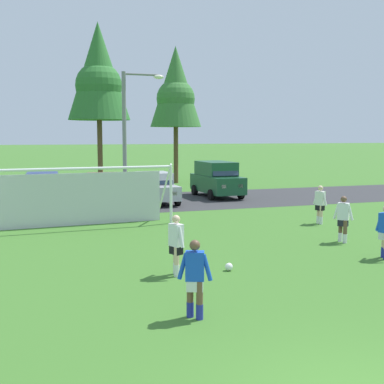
{
  "coord_description": "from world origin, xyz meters",
  "views": [
    {
      "loc": [
        -4.44,
        -5.52,
        3.74
      ],
      "look_at": [
        1.24,
        11.38,
        1.76
      ],
      "focal_mm": 47.55,
      "sensor_mm": 36.0,
      "label": 1
    }
  ],
  "objects_px": {
    "parked_car_slot_center_left": "(155,188)",
    "parked_car_slot_center": "(217,179)",
    "soccer_ball": "(229,267)",
    "street_lamp": "(129,143)",
    "player_midfield_center": "(195,279)",
    "parked_car_slot_far_left": "(43,188)",
    "parked_car_slot_left": "(105,189)",
    "player_striker_near": "(320,205)",
    "soccer_goal": "(81,195)",
    "player_winger_left": "(176,245)",
    "player_trailing_back": "(343,219)"
  },
  "relations": [
    {
      "from": "soccer_goal",
      "to": "player_winger_left",
      "type": "relative_size",
      "value": 4.59
    },
    {
      "from": "player_midfield_center",
      "to": "street_lamp",
      "type": "height_order",
      "value": "street_lamp"
    },
    {
      "from": "soccer_ball",
      "to": "street_lamp",
      "type": "relative_size",
      "value": 0.03
    },
    {
      "from": "player_winger_left",
      "to": "player_trailing_back",
      "type": "height_order",
      "value": "same"
    },
    {
      "from": "player_striker_near",
      "to": "player_midfield_center",
      "type": "distance_m",
      "value": 12.51
    },
    {
      "from": "soccer_ball",
      "to": "parked_car_slot_far_left",
      "type": "bearing_deg",
      "value": 105.01
    },
    {
      "from": "soccer_ball",
      "to": "parked_car_slot_center_left",
      "type": "bearing_deg",
      "value": 83.7
    },
    {
      "from": "parked_car_slot_center_left",
      "to": "parked_car_slot_center",
      "type": "xyz_separation_m",
      "value": [
        4.34,
        1.67,
        0.24
      ]
    },
    {
      "from": "parked_car_slot_far_left",
      "to": "parked_car_slot_left",
      "type": "height_order",
      "value": "same"
    },
    {
      "from": "parked_car_slot_left",
      "to": "street_lamp",
      "type": "xyz_separation_m",
      "value": [
        0.42,
        -4.53,
        2.54
      ]
    },
    {
      "from": "player_midfield_center",
      "to": "player_trailing_back",
      "type": "relative_size",
      "value": 1.0
    },
    {
      "from": "parked_car_slot_left",
      "to": "parked_car_slot_center",
      "type": "distance_m",
      "value": 7.34
    },
    {
      "from": "player_striker_near",
      "to": "player_trailing_back",
      "type": "distance_m",
      "value": 3.79
    },
    {
      "from": "player_trailing_back",
      "to": "street_lamp",
      "type": "height_order",
      "value": "street_lamp"
    },
    {
      "from": "parked_car_slot_far_left",
      "to": "parked_car_slot_left",
      "type": "relative_size",
      "value": 1.0
    },
    {
      "from": "soccer_ball",
      "to": "parked_car_slot_left",
      "type": "relative_size",
      "value": 0.05
    },
    {
      "from": "parked_car_slot_center_left",
      "to": "parked_car_slot_center",
      "type": "distance_m",
      "value": 4.66
    },
    {
      "from": "soccer_ball",
      "to": "player_midfield_center",
      "type": "distance_m",
      "value": 3.89
    },
    {
      "from": "soccer_ball",
      "to": "player_trailing_back",
      "type": "height_order",
      "value": "player_trailing_back"
    },
    {
      "from": "soccer_ball",
      "to": "player_striker_near",
      "type": "distance_m",
      "value": 8.81
    },
    {
      "from": "player_winger_left",
      "to": "player_trailing_back",
      "type": "distance_m",
      "value": 7.15
    },
    {
      "from": "player_winger_left",
      "to": "player_striker_near",
      "type": "bearing_deg",
      "value": 35.3
    },
    {
      "from": "parked_car_slot_left",
      "to": "parked_car_slot_center_left",
      "type": "xyz_separation_m",
      "value": [
        2.79,
        0.05,
        0.0
      ]
    },
    {
      "from": "parked_car_slot_far_left",
      "to": "parked_car_slot_center",
      "type": "distance_m",
      "value": 10.27
    },
    {
      "from": "soccer_goal",
      "to": "parked_car_slot_far_left",
      "type": "bearing_deg",
      "value": 99.24
    },
    {
      "from": "player_midfield_center",
      "to": "parked_car_slot_far_left",
      "type": "relative_size",
      "value": 0.38
    },
    {
      "from": "player_striker_near",
      "to": "soccer_goal",
      "type": "bearing_deg",
      "value": 164.5
    },
    {
      "from": "player_striker_near",
      "to": "parked_car_slot_left",
      "type": "height_order",
      "value": "parked_car_slot_left"
    },
    {
      "from": "soccer_ball",
      "to": "parked_car_slot_center_left",
      "type": "xyz_separation_m",
      "value": [
        1.6,
        14.47,
        0.77
      ]
    },
    {
      "from": "player_winger_left",
      "to": "player_trailing_back",
      "type": "relative_size",
      "value": 1.0
    },
    {
      "from": "soccer_ball",
      "to": "soccer_goal",
      "type": "distance_m",
      "value": 9.09
    },
    {
      "from": "player_midfield_center",
      "to": "parked_car_slot_center_left",
      "type": "bearing_deg",
      "value": 78.18
    },
    {
      "from": "soccer_goal",
      "to": "player_midfield_center",
      "type": "relative_size",
      "value": 4.59
    },
    {
      "from": "parked_car_slot_far_left",
      "to": "parked_car_slot_center",
      "type": "xyz_separation_m",
      "value": [
        10.26,
        0.01,
        0.24
      ]
    },
    {
      "from": "player_midfield_center",
      "to": "parked_car_slot_left",
      "type": "relative_size",
      "value": 0.38
    },
    {
      "from": "soccer_goal",
      "to": "street_lamp",
      "type": "relative_size",
      "value": 1.15
    },
    {
      "from": "parked_car_slot_far_left",
      "to": "parked_car_slot_center_left",
      "type": "relative_size",
      "value": 1.02
    },
    {
      "from": "soccer_goal",
      "to": "parked_car_slot_center_left",
      "type": "relative_size",
      "value": 1.79
    },
    {
      "from": "player_midfield_center",
      "to": "parked_car_slot_far_left",
      "type": "bearing_deg",
      "value": 96.57
    },
    {
      "from": "player_winger_left",
      "to": "soccer_goal",
      "type": "bearing_deg",
      "value": 100.42
    },
    {
      "from": "parked_car_slot_center",
      "to": "soccer_ball",
      "type": "bearing_deg",
      "value": -110.21
    },
    {
      "from": "player_striker_near",
      "to": "parked_car_slot_far_left",
      "type": "bearing_deg",
      "value": 136.6
    },
    {
      "from": "player_midfield_center",
      "to": "parked_car_slot_left",
      "type": "distance_m",
      "value": 17.63
    },
    {
      "from": "parked_car_slot_far_left",
      "to": "parked_car_slot_center",
      "type": "bearing_deg",
      "value": 0.08
    },
    {
      "from": "soccer_goal",
      "to": "player_midfield_center",
      "type": "distance_m",
      "value": 11.72
    },
    {
      "from": "parked_car_slot_left",
      "to": "street_lamp",
      "type": "bearing_deg",
      "value": -84.66
    },
    {
      "from": "player_striker_near",
      "to": "player_winger_left",
      "type": "relative_size",
      "value": 1.0
    },
    {
      "from": "soccer_ball",
      "to": "parked_car_slot_center_left",
      "type": "relative_size",
      "value": 0.05
    },
    {
      "from": "player_trailing_back",
      "to": "parked_car_slot_left",
      "type": "height_order",
      "value": "parked_car_slot_left"
    },
    {
      "from": "player_winger_left",
      "to": "parked_car_slot_left",
      "type": "distance_m",
      "value": 14.39
    }
  ]
}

